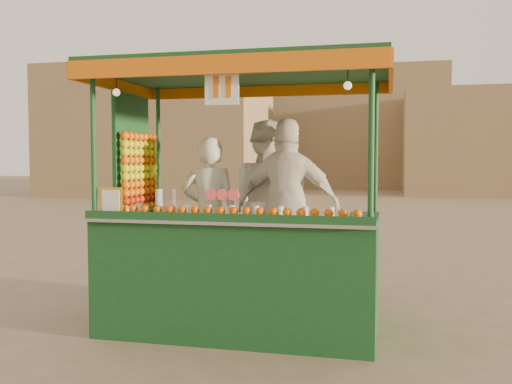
% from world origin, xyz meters
% --- Properties ---
extents(ground, '(90.00, 90.00, 0.00)m').
position_xyz_m(ground, '(0.00, 0.00, 0.00)').
color(ground, '#6F634F').
rests_on(ground, ground).
extents(building_left, '(10.00, 6.00, 6.00)m').
position_xyz_m(building_left, '(-9.00, 20.00, 3.00)').
color(building_left, olive).
rests_on(building_left, ground).
extents(building_right, '(9.00, 6.00, 5.00)m').
position_xyz_m(building_right, '(7.00, 24.00, 2.50)').
color(building_right, olive).
rests_on(building_right, ground).
extents(building_center, '(14.00, 7.00, 7.00)m').
position_xyz_m(building_center, '(-2.00, 30.00, 3.50)').
color(building_center, olive).
rests_on(building_center, ground).
extents(juice_cart, '(2.97, 1.92, 2.70)m').
position_xyz_m(juice_cart, '(0.30, 0.01, 0.87)').
color(juice_cart, '#103B1A').
rests_on(juice_cart, ground).
extents(vendor_left, '(0.66, 0.49, 1.67)m').
position_xyz_m(vendor_left, '(-0.08, 0.32, 1.15)').
color(vendor_left, white).
rests_on(vendor_left, ground).
extents(vendor_middle, '(1.15, 1.10, 1.86)m').
position_xyz_m(vendor_middle, '(0.51, 0.61, 1.25)').
color(vendor_middle, white).
rests_on(vendor_middle, ground).
extents(vendor_right, '(1.10, 0.47, 1.86)m').
position_xyz_m(vendor_right, '(0.81, 0.27, 1.24)').
color(vendor_right, white).
rests_on(vendor_right, ground).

